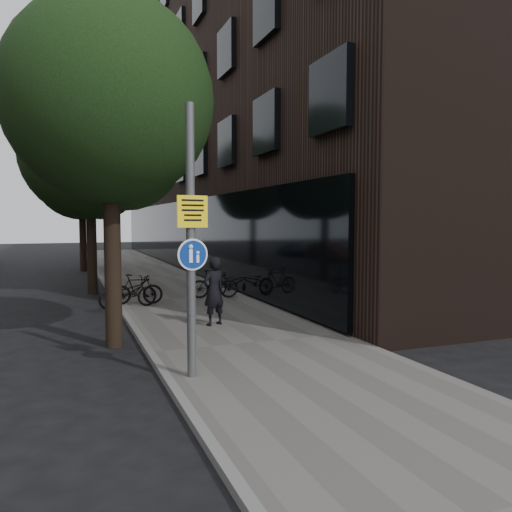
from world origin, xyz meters
name	(u,v)px	position (x,y,z in m)	size (l,w,h in m)	color
ground	(318,401)	(0.00, 0.00, 0.00)	(120.00, 120.00, 0.00)	black
sidewalk	(185,300)	(0.25, 10.00, 0.06)	(4.50, 60.00, 0.12)	#615E5A
curb_edge	(117,303)	(-2.00, 10.00, 0.07)	(0.15, 60.00, 0.13)	slate
building_right_dark_brick	(272,119)	(8.50, 22.00, 9.00)	(12.00, 40.00, 18.00)	black
street_tree_near	(113,110)	(-2.53, 4.64, 5.11)	(4.40, 4.40, 7.50)	black
street_tree_mid	(91,157)	(-2.53, 13.14, 5.11)	(5.00, 5.00, 7.80)	black
street_tree_far	(83,177)	(-2.53, 22.14, 5.11)	(5.00, 5.00, 7.80)	black
signpost	(191,241)	(-1.61, 1.50, 2.42)	(0.52, 0.15, 4.55)	#595B5E
pedestrian	(214,291)	(-0.09, 5.37, 0.98)	(0.63, 0.41, 1.72)	black
parked_bike_facade_near	(234,283)	(2.00, 9.96, 0.57)	(0.59, 1.70, 0.90)	black
parked_bike_facade_far	(214,284)	(1.17, 9.62, 0.60)	(0.46, 1.61, 0.97)	black
parked_bike_curb_near	(128,292)	(-1.80, 8.72, 0.59)	(0.63, 1.80, 0.95)	black
parked_bike_curb_far	(137,289)	(-1.46, 9.28, 0.60)	(0.45, 1.59, 0.96)	black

